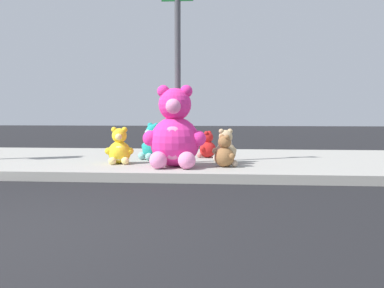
% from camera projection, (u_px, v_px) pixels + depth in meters
% --- Properties ---
extents(sidewalk, '(28.00, 4.40, 0.15)m').
position_uv_depth(sidewalk, '(133.00, 161.00, 8.91)').
color(sidewalk, '#9E9B93').
rests_on(sidewalk, ground_plane).
extents(sign_pole, '(0.56, 0.11, 3.20)m').
position_uv_depth(sign_pole, '(178.00, 68.00, 7.90)').
color(sign_pole, '#4C4C51').
rests_on(sign_pole, sidewalk).
extents(plush_pink_large, '(1.05, 0.92, 1.36)m').
position_uv_depth(plush_pink_large, '(175.00, 134.00, 7.39)').
color(plush_pink_large, '#F22D93').
rests_on(plush_pink_large, sidewalk).
extents(plush_teal, '(0.51, 0.51, 0.71)m').
position_uv_depth(plush_teal, '(152.00, 145.00, 8.53)').
color(plush_teal, teal).
rests_on(plush_teal, sidewalk).
extents(plush_yellow, '(0.50, 0.45, 0.65)m').
position_uv_depth(plush_yellow, '(119.00, 149.00, 7.84)').
color(plush_yellow, yellow).
rests_on(plush_yellow, sidewalk).
extents(plush_brown, '(0.39, 0.38, 0.54)m').
position_uv_depth(plush_brown, '(225.00, 154.00, 7.39)').
color(plush_brown, olive).
rests_on(plush_brown, sidewalk).
extents(plush_tan, '(0.44, 0.44, 0.62)m').
position_uv_depth(plush_tan, '(225.00, 149.00, 8.01)').
color(plush_tan, tan).
rests_on(plush_tan, sidewalk).
extents(plush_red, '(0.38, 0.40, 0.54)m').
position_uv_depth(plush_red, '(207.00, 147.00, 8.91)').
color(plush_red, red).
rests_on(plush_red, sidewalk).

